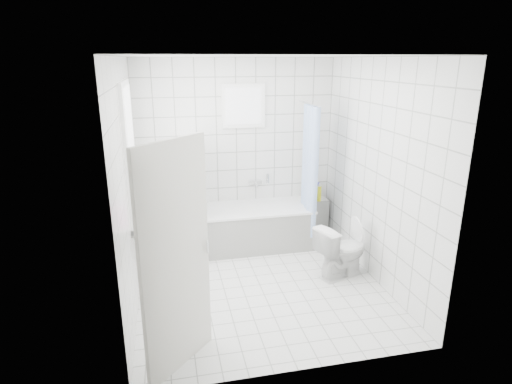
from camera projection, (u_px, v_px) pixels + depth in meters
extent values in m
plane|color=white|center=(260.00, 285.00, 5.09)|extent=(3.00, 3.00, 0.00)
plane|color=white|center=(260.00, 56.00, 4.32)|extent=(3.00, 3.00, 0.00)
cube|color=white|center=(237.00, 152.00, 6.10)|extent=(2.80, 0.02, 2.60)
cube|color=white|center=(303.00, 231.00, 3.31)|extent=(2.80, 0.02, 2.60)
cube|color=white|center=(128.00, 188.00, 4.42)|extent=(0.02, 3.00, 2.60)
cube|color=white|center=(377.00, 173.00, 4.99)|extent=(0.02, 3.00, 2.60)
cube|color=white|center=(132.00, 153.00, 4.62)|extent=(0.01, 0.90, 1.40)
cube|color=white|center=(244.00, 106.00, 5.89)|extent=(0.50, 0.01, 0.50)
cube|color=white|center=(142.00, 217.00, 4.85)|extent=(0.18, 1.02, 0.08)
cube|color=silver|center=(176.00, 261.00, 3.48)|extent=(0.58, 0.61, 2.00)
cube|color=white|center=(253.00, 227.00, 6.09)|extent=(1.61, 0.75, 0.55)
cube|color=white|center=(253.00, 208.00, 6.01)|extent=(1.63, 0.77, 0.03)
cube|color=white|center=(190.00, 201.00, 5.72)|extent=(0.15, 0.85, 1.50)
cube|color=white|center=(313.00, 216.00, 6.53)|extent=(0.40, 0.24, 0.55)
imported|color=white|center=(342.00, 251.00, 5.21)|extent=(0.74, 0.56, 0.67)
cylinder|color=silver|center=(309.00, 104.00, 5.71)|extent=(0.02, 0.80, 0.02)
cube|color=silver|center=(255.00, 182.00, 6.25)|extent=(0.18, 0.06, 0.06)
imported|color=silver|center=(142.00, 207.00, 4.81)|extent=(0.15, 0.15, 0.17)
imported|color=silver|center=(142.00, 197.00, 4.91)|extent=(0.13, 0.13, 0.30)
imported|color=#34AFEB|center=(141.00, 211.00, 4.64)|extent=(0.09, 0.09, 0.18)
imported|color=#DB55A5|center=(140.00, 213.00, 4.43)|extent=(0.15, 0.15, 0.29)
cylinder|color=#1819C3|center=(317.00, 190.00, 6.46)|extent=(0.06, 0.06, 0.25)
cylinder|color=yellow|center=(319.00, 194.00, 6.33)|extent=(0.06, 0.06, 0.23)
cylinder|color=green|center=(314.00, 195.00, 6.34)|extent=(0.06, 0.06, 0.20)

